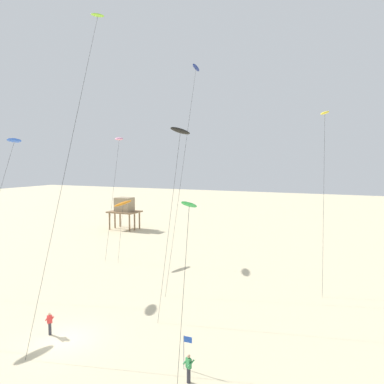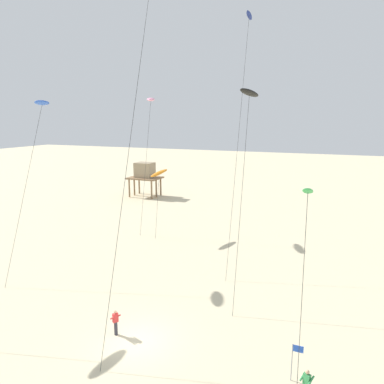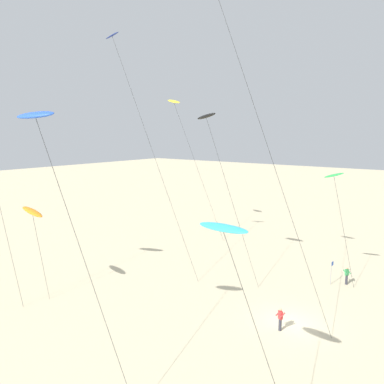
{
  "view_description": "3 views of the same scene",
  "coord_description": "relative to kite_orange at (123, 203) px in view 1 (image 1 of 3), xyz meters",
  "views": [
    {
      "loc": [
        18.49,
        -19.42,
        12.62
      ],
      "look_at": [
        4.42,
        12.2,
        9.72
      ],
      "focal_mm": 34.64,
      "sensor_mm": 36.0,
      "label": 1
    },
    {
      "loc": [
        10.96,
        -17.56,
        13.46
      ],
      "look_at": [
        0.36,
        8.16,
        7.86
      ],
      "focal_mm": 34.53,
      "sensor_mm": 36.0,
      "label": 2
    },
    {
      "loc": [
        -26.28,
        -10.79,
        13.93
      ],
      "look_at": [
        2.2,
        10.7,
        8.48
      ],
      "focal_mm": 37.28,
      "sensor_mm": 36.0,
      "label": 3
    }
  ],
  "objects": [
    {
      "name": "kite_lime",
      "position": [
        6.98,
        -13.55,
        16.5
      ],
      "size": [
        1.47,
        10.33,
        24.91
      ],
      "color": "#8CD833",
      "rests_on": "ground"
    },
    {
      "name": "marker_flag",
      "position": [
        17.75,
        -19.36,
        -5.79
      ],
      "size": [
        0.56,
        0.05,
        2.1
      ],
      "color": "gray",
      "rests_on": "ground"
    },
    {
      "name": "kite_orange",
      "position": [
        0.0,
        0.0,
        0.0
      ],
      "size": [
        1.07,
        3.32,
        7.69
      ],
      "color": "orange",
      "rests_on": "ground"
    },
    {
      "name": "kite_pink",
      "position": [
        -2.45,
        2.88,
        8.26
      ],
      "size": [
        2.15,
        5.78,
        15.94
      ],
      "color": "pink",
      "rests_on": "ground"
    },
    {
      "name": "kite_green",
      "position": [
        17.86,
        -19.13,
        2.52
      ],
      "size": [
        0.6,
        3.14,
        10.45
      ],
      "color": "green",
      "rests_on": "ground"
    },
    {
      "name": "kite_flyer_middle",
      "position": [
        6.82,
        -19.33,
        -6.39
      ],
      "size": [
        0.7,
        0.71,
        1.67
      ],
      "color": "#33333D",
      "rests_on": "ground"
    },
    {
      "name": "kite_black",
      "position": [
        12.41,
        -9.01,
        7.9
      ],
      "size": [
        1.4,
        6.75,
        15.73
      ],
      "color": "black",
      "rests_on": "ground"
    },
    {
      "name": "kite_navy",
      "position": [
        9.89,
        -0.09,
        14.49
      ],
      "size": [
        1.34,
        10.61,
        23.52
      ],
      "color": "navy",
      "rests_on": "ground"
    },
    {
      "name": "kite_blue",
      "position": [
        -5.93,
        -10.92,
        7.37
      ],
      "size": [
        1.47,
        7.57,
        15.11
      ],
      "color": "blue",
      "rests_on": "ground"
    },
    {
      "name": "stilt_house",
      "position": [
        -12.3,
        18.25,
        -3.11
      ],
      "size": [
        5.44,
        4.17,
        5.91
      ],
      "color": "#846647",
      "rests_on": "ground"
    },
    {
      "name": "ground_plane",
      "position": [
        8.34,
        -19.44,
        -7.28
      ],
      "size": [
        260.0,
        260.0,
        0.0
      ],
      "primitive_type": "plane",
      "color": "beige"
    },
    {
      "name": "kite_yellow",
      "position": [
        23.49,
        3.96,
        10.34
      ],
      "size": [
        1.42,
        8.73,
        18.29
      ],
      "color": "yellow",
      "rests_on": "ground"
    },
    {
      "name": "kite_flyer_nearest",
      "position": [
        18.47,
        -20.53,
        -6.39
      ],
      "size": [
        0.71,
        0.7,
        1.67
      ],
      "color": "#33333D",
      "rests_on": "ground"
    }
  ]
}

